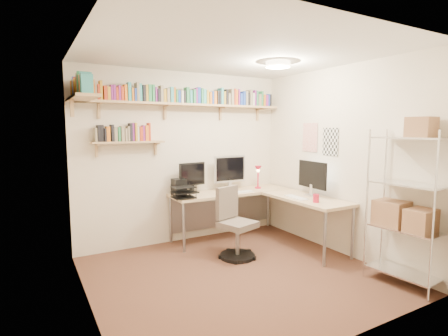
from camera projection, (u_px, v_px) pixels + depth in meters
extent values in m
plane|color=#4A2F20|center=(237.00, 274.00, 4.05)|extent=(3.20, 3.20, 0.00)
cube|color=beige|center=(185.00, 158.00, 5.20)|extent=(3.20, 0.04, 2.50)
cube|color=beige|center=(86.00, 177.00, 3.12)|extent=(0.04, 3.00, 2.50)
cube|color=beige|center=(339.00, 161.00, 4.69)|extent=(0.04, 3.00, 2.50)
cube|color=beige|center=(344.00, 187.00, 2.61)|extent=(3.20, 0.04, 2.50)
cube|color=silver|center=(238.00, 52.00, 3.76)|extent=(3.20, 3.00, 0.04)
cube|color=white|center=(310.00, 137.00, 5.13)|extent=(0.01, 0.30, 0.42)
cube|color=silver|center=(330.00, 142.00, 4.79)|extent=(0.01, 0.28, 0.38)
cylinder|color=#FFEAC6|center=(278.00, 65.00, 4.28)|extent=(0.30, 0.30, 0.06)
cube|color=tan|center=(187.00, 105.00, 5.00)|extent=(3.05, 0.25, 0.03)
cube|color=tan|center=(82.00, 98.00, 3.91)|extent=(0.25, 1.00, 0.03)
cube|color=tan|center=(129.00, 142.00, 4.66)|extent=(0.95, 0.20, 0.02)
cube|color=tan|center=(99.00, 107.00, 4.48)|extent=(0.03, 0.20, 0.20)
cube|color=tan|center=(166.00, 109.00, 4.92)|extent=(0.03, 0.20, 0.20)
cube|color=tan|center=(222.00, 111.00, 5.36)|extent=(0.03, 0.20, 0.20)
cube|color=tan|center=(259.00, 112.00, 5.71)|extent=(0.03, 0.20, 0.20)
cube|color=#78207A|center=(77.00, 90.00, 4.27)|extent=(0.03, 0.12, 0.22)
cube|color=black|center=(81.00, 92.00, 4.29)|extent=(0.04, 0.13, 0.20)
cube|color=#7D735B|center=(85.00, 90.00, 4.31)|extent=(0.04, 0.14, 0.23)
cube|color=black|center=(89.00, 92.00, 4.34)|extent=(0.04, 0.11, 0.19)
cube|color=orange|center=(92.00, 90.00, 4.35)|extent=(0.03, 0.15, 0.25)
cube|color=beige|center=(96.00, 92.00, 4.37)|extent=(0.02, 0.11, 0.19)
cube|color=#AC3216|center=(98.00, 93.00, 4.39)|extent=(0.03, 0.15, 0.19)
cube|color=#AF8520|center=(101.00, 91.00, 4.40)|extent=(0.03, 0.13, 0.24)
cube|color=#AC3216|center=(105.00, 93.00, 4.43)|extent=(0.04, 0.15, 0.18)
cube|color=#AF8520|center=(108.00, 94.00, 4.45)|extent=(0.04, 0.13, 0.17)
cube|color=#78207A|center=(111.00, 93.00, 4.47)|extent=(0.02, 0.12, 0.20)
cube|color=#78207A|center=(114.00, 93.00, 4.48)|extent=(0.03, 0.13, 0.20)
cube|color=#AC3216|center=(116.00, 94.00, 4.50)|extent=(0.03, 0.14, 0.17)
cube|color=#78207A|center=(119.00, 93.00, 4.51)|extent=(0.02, 0.14, 0.20)
cube|color=#AC3216|center=(122.00, 94.00, 4.53)|extent=(0.03, 0.14, 0.18)
cube|color=orange|center=(125.00, 93.00, 4.55)|extent=(0.03, 0.12, 0.21)
cube|color=teal|center=(129.00, 92.00, 4.58)|extent=(0.04, 0.12, 0.24)
cube|color=orange|center=(132.00, 95.00, 4.60)|extent=(0.03, 0.12, 0.17)
cube|color=#2040A7|center=(135.00, 95.00, 4.62)|extent=(0.03, 0.13, 0.17)
cube|color=#7D735B|center=(137.00, 92.00, 4.63)|extent=(0.03, 0.14, 0.25)
cube|color=teal|center=(140.00, 93.00, 4.65)|extent=(0.04, 0.11, 0.24)
cube|color=black|center=(143.00, 94.00, 4.67)|extent=(0.04, 0.14, 0.22)
cube|color=#AF8520|center=(146.00, 94.00, 4.69)|extent=(0.03, 0.12, 0.23)
cube|color=#2A7E4A|center=(149.00, 93.00, 4.71)|extent=(0.04, 0.12, 0.23)
cube|color=#2A7E4A|center=(153.00, 94.00, 4.74)|extent=(0.03, 0.11, 0.23)
cube|color=#78207A|center=(155.00, 95.00, 4.76)|extent=(0.02, 0.12, 0.20)
cube|color=black|center=(158.00, 96.00, 4.78)|extent=(0.04, 0.12, 0.18)
cube|color=#7D735B|center=(161.00, 94.00, 4.79)|extent=(0.04, 0.13, 0.23)
cube|color=#AF8520|center=(164.00, 96.00, 4.82)|extent=(0.03, 0.13, 0.18)
cube|color=#7D735B|center=(167.00, 96.00, 4.84)|extent=(0.04, 0.12, 0.20)
cube|color=teal|center=(171.00, 95.00, 4.87)|extent=(0.04, 0.12, 0.22)
cube|color=orange|center=(173.00, 95.00, 4.89)|extent=(0.03, 0.12, 0.21)
cube|color=#2A7E4A|center=(175.00, 97.00, 4.90)|extent=(0.02, 0.15, 0.18)
cube|color=#2040A7|center=(178.00, 97.00, 4.92)|extent=(0.03, 0.12, 0.18)
cube|color=beige|center=(181.00, 97.00, 4.94)|extent=(0.03, 0.14, 0.17)
cube|color=black|center=(183.00, 97.00, 4.96)|extent=(0.03, 0.14, 0.18)
cube|color=#2A7E4A|center=(187.00, 96.00, 4.98)|extent=(0.04, 0.12, 0.23)
cube|color=teal|center=(190.00, 97.00, 5.01)|extent=(0.03, 0.12, 0.19)
cube|color=#2A7E4A|center=(193.00, 97.00, 5.03)|extent=(0.04, 0.14, 0.20)
cube|color=#78207A|center=(195.00, 96.00, 5.05)|extent=(0.02, 0.14, 0.22)
cube|color=#2040A7|center=(198.00, 96.00, 5.07)|extent=(0.04, 0.11, 0.24)
cube|color=#2A7E4A|center=(200.00, 96.00, 5.09)|extent=(0.03, 0.14, 0.23)
cube|color=teal|center=(203.00, 97.00, 5.11)|extent=(0.04, 0.14, 0.21)
cube|color=#AF8520|center=(206.00, 97.00, 5.14)|extent=(0.04, 0.13, 0.20)
cube|color=orange|center=(209.00, 98.00, 5.16)|extent=(0.03, 0.15, 0.18)
cube|color=#2040A7|center=(211.00, 98.00, 5.18)|extent=(0.03, 0.12, 0.19)
cube|color=orange|center=(214.00, 98.00, 5.20)|extent=(0.04, 0.14, 0.19)
cube|color=black|center=(216.00, 98.00, 5.22)|extent=(0.03, 0.15, 0.20)
cube|color=black|center=(218.00, 98.00, 5.24)|extent=(0.03, 0.14, 0.20)
cube|color=teal|center=(220.00, 96.00, 5.25)|extent=(0.04, 0.14, 0.25)
cube|color=#AF8520|center=(223.00, 98.00, 5.28)|extent=(0.03, 0.11, 0.20)
cube|color=black|center=(225.00, 97.00, 5.30)|extent=(0.03, 0.12, 0.23)
cube|color=#7D735B|center=(228.00, 99.00, 5.32)|extent=(0.04, 0.11, 0.17)
cube|color=#7D735B|center=(231.00, 97.00, 5.34)|extent=(0.04, 0.14, 0.24)
cube|color=#AC3216|center=(233.00, 97.00, 5.37)|extent=(0.03, 0.14, 0.25)
cube|color=orange|center=(235.00, 98.00, 5.38)|extent=(0.03, 0.12, 0.23)
cube|color=#78207A|center=(237.00, 98.00, 5.40)|extent=(0.02, 0.14, 0.24)
cube|color=#2040A7|center=(240.00, 100.00, 5.43)|extent=(0.04, 0.12, 0.18)
cube|color=#2040A7|center=(243.00, 99.00, 5.45)|extent=(0.04, 0.12, 0.22)
cube|color=#7D735B|center=(245.00, 99.00, 5.47)|extent=(0.04, 0.13, 0.22)
cube|color=black|center=(247.00, 99.00, 5.49)|extent=(0.02, 0.13, 0.20)
cube|color=#7D735B|center=(249.00, 98.00, 5.51)|extent=(0.04, 0.14, 0.25)
cube|color=beige|center=(251.00, 100.00, 5.53)|extent=(0.03, 0.15, 0.20)
cube|color=#78207A|center=(253.00, 98.00, 5.55)|extent=(0.03, 0.13, 0.24)
cube|color=#2A7E4A|center=(256.00, 99.00, 5.57)|extent=(0.03, 0.11, 0.24)
cube|color=#7D735B|center=(258.00, 100.00, 5.60)|extent=(0.04, 0.12, 0.19)
cube|color=#2A7E4A|center=(260.00, 99.00, 5.62)|extent=(0.03, 0.12, 0.24)
cube|color=orange|center=(262.00, 101.00, 5.64)|extent=(0.03, 0.15, 0.19)
cube|color=#78207A|center=(265.00, 101.00, 5.66)|extent=(0.04, 0.15, 0.18)
cube|color=#2040A7|center=(266.00, 101.00, 5.68)|extent=(0.02, 0.15, 0.19)
cube|color=black|center=(268.00, 101.00, 5.70)|extent=(0.04, 0.13, 0.19)
cube|color=teal|center=(87.00, 84.00, 3.52)|extent=(0.11, 0.03, 0.19)
cube|color=black|center=(87.00, 84.00, 3.56)|extent=(0.11, 0.03, 0.20)
cube|color=teal|center=(86.00, 83.00, 3.59)|extent=(0.12, 0.02, 0.22)
cube|color=orange|center=(85.00, 85.00, 3.62)|extent=(0.12, 0.04, 0.20)
cube|color=#7D735B|center=(85.00, 85.00, 3.67)|extent=(0.12, 0.04, 0.21)
cube|color=#2A7E4A|center=(84.00, 83.00, 3.71)|extent=(0.13, 0.03, 0.25)
cube|color=#7D735B|center=(83.00, 85.00, 3.75)|extent=(0.14, 0.04, 0.23)
cube|color=orange|center=(83.00, 88.00, 3.80)|extent=(0.15, 0.03, 0.18)
cube|color=orange|center=(82.00, 88.00, 3.84)|extent=(0.12, 0.04, 0.18)
cube|color=#7D735B|center=(81.00, 89.00, 3.88)|extent=(0.13, 0.03, 0.17)
cube|color=#AF8520|center=(81.00, 88.00, 3.91)|extent=(0.15, 0.02, 0.20)
cube|color=beige|center=(81.00, 89.00, 3.94)|extent=(0.13, 0.03, 0.18)
cube|color=#AC3216|center=(80.00, 88.00, 3.97)|extent=(0.14, 0.03, 0.22)
cube|color=beige|center=(80.00, 89.00, 4.01)|extent=(0.14, 0.04, 0.20)
cube|color=#2040A7|center=(79.00, 88.00, 4.04)|extent=(0.14, 0.04, 0.24)
cube|color=#2040A7|center=(79.00, 90.00, 4.08)|extent=(0.13, 0.04, 0.19)
cube|color=beige|center=(78.00, 91.00, 4.13)|extent=(0.11, 0.04, 0.17)
cube|color=#2A7E4A|center=(77.00, 89.00, 4.16)|extent=(0.12, 0.02, 0.23)
cube|color=orange|center=(77.00, 90.00, 4.19)|extent=(0.15, 0.03, 0.21)
cube|color=#2040A7|center=(77.00, 92.00, 4.22)|extent=(0.13, 0.02, 0.18)
cube|color=#7D735B|center=(76.00, 92.00, 4.25)|extent=(0.13, 0.04, 0.17)
cube|color=#7D735B|center=(95.00, 135.00, 4.45)|extent=(0.02, 0.14, 0.18)
cube|color=black|center=(98.00, 133.00, 4.46)|extent=(0.03, 0.14, 0.21)
cube|color=black|center=(102.00, 133.00, 4.48)|extent=(0.04, 0.11, 0.21)
cube|color=black|center=(105.00, 135.00, 4.50)|extent=(0.02, 0.14, 0.17)
cube|color=orange|center=(108.00, 134.00, 4.52)|extent=(0.04, 0.12, 0.19)
cube|color=black|center=(112.00, 133.00, 4.55)|extent=(0.03, 0.13, 0.22)
cube|color=#7D735B|center=(115.00, 134.00, 4.57)|extent=(0.04, 0.11, 0.19)
cube|color=#2A7E4A|center=(119.00, 134.00, 4.59)|extent=(0.03, 0.12, 0.19)
cube|color=#7D735B|center=(122.00, 134.00, 4.61)|extent=(0.04, 0.14, 0.20)
cube|color=#7D735B|center=(125.00, 135.00, 4.63)|extent=(0.03, 0.13, 0.17)
cube|color=#7D735B|center=(128.00, 134.00, 4.65)|extent=(0.02, 0.14, 0.20)
cube|color=black|center=(130.00, 132.00, 4.66)|extent=(0.03, 0.13, 0.24)
cube|color=#78207A|center=(133.00, 132.00, 4.68)|extent=(0.02, 0.11, 0.24)
cube|color=#AF8520|center=(135.00, 132.00, 4.69)|extent=(0.03, 0.14, 0.25)
cube|color=beige|center=(137.00, 134.00, 4.71)|extent=(0.02, 0.12, 0.19)
cube|color=#AC3216|center=(140.00, 134.00, 4.73)|extent=(0.04, 0.13, 0.19)
cube|color=#78207A|center=(143.00, 133.00, 4.75)|extent=(0.03, 0.12, 0.21)
cube|color=orange|center=(146.00, 133.00, 4.77)|extent=(0.04, 0.14, 0.21)
cube|color=#AC3216|center=(149.00, 132.00, 4.79)|extent=(0.02, 0.12, 0.24)
cube|color=#CAB183|center=(231.00, 192.00, 5.33)|extent=(1.88, 0.59, 0.04)
cube|color=#CAB183|center=(307.00, 199.00, 4.83)|extent=(0.59, 1.28, 0.04)
cylinder|color=gray|center=(184.00, 228.00, 4.72)|extent=(0.04, 0.04, 0.69)
cylinder|color=gray|center=(171.00, 219.00, 5.15)|extent=(0.04, 0.04, 0.69)
cylinder|color=gray|center=(268.00, 206.00, 6.03)|extent=(0.04, 0.04, 0.69)
cylinder|color=gray|center=(325.00, 239.00, 4.24)|extent=(0.04, 0.04, 0.69)
cylinder|color=gray|center=(353.00, 233.00, 4.48)|extent=(0.04, 0.04, 0.69)
cube|color=gray|center=(223.00, 209.00, 5.59)|extent=(1.78, 0.02, 0.54)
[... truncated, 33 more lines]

